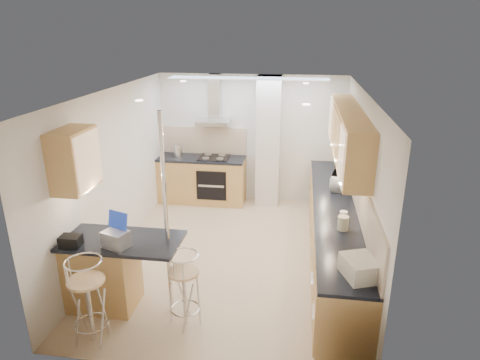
# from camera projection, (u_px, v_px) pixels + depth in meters

# --- Properties ---
(ground) EXTENTS (4.80, 4.80, 0.00)m
(ground) POSITION_uv_depth(u_px,v_px,m) (232.00, 255.00, 6.61)
(ground) COLOR tan
(ground) RESTS_ON ground
(room_shell) EXTENTS (3.64, 4.84, 2.51)m
(room_shell) POSITION_uv_depth(u_px,v_px,m) (257.00, 154.00, 6.39)
(room_shell) COLOR silver
(room_shell) RESTS_ON ground
(right_counter) EXTENTS (0.63, 4.40, 0.92)m
(right_counter) POSITION_uv_depth(u_px,v_px,m) (333.00, 235.00, 6.25)
(right_counter) COLOR tan
(right_counter) RESTS_ON ground
(back_counter) EXTENTS (1.70, 0.63, 0.92)m
(back_counter) POSITION_uv_depth(u_px,v_px,m) (202.00, 179.00, 8.54)
(back_counter) COLOR tan
(back_counter) RESTS_ON ground
(peninsula) EXTENTS (1.47, 0.72, 0.94)m
(peninsula) POSITION_uv_depth(u_px,v_px,m) (123.00, 273.00, 5.25)
(peninsula) COLOR tan
(peninsula) RESTS_ON ground
(microwave) EXTENTS (0.44, 0.56, 0.28)m
(microwave) POSITION_uv_depth(u_px,v_px,m) (344.00, 181.00, 6.69)
(microwave) COLOR white
(microwave) RESTS_ON right_counter
(laptop) EXTENTS (0.34, 0.29, 0.19)m
(laptop) POSITION_uv_depth(u_px,v_px,m) (116.00, 239.00, 4.89)
(laptop) COLOR #9FA2A7
(laptop) RESTS_ON peninsula
(bag) EXTENTS (0.24, 0.18, 0.13)m
(bag) POSITION_uv_depth(u_px,v_px,m) (71.00, 241.00, 4.92)
(bag) COLOR black
(bag) RESTS_ON peninsula
(bar_stool_near) EXTENTS (0.56, 0.56, 1.03)m
(bar_stool_near) POSITION_uv_depth(u_px,v_px,m) (89.00, 301.00, 4.64)
(bar_stool_near) COLOR #D7B274
(bar_stool_near) RESTS_ON ground
(bar_stool_end) EXTENTS (0.49, 0.49, 0.94)m
(bar_stool_end) POSITION_uv_depth(u_px,v_px,m) (184.00, 290.00, 4.93)
(bar_stool_end) COLOR #D7B274
(bar_stool_end) RESTS_ON ground
(jar_a) EXTENTS (0.16, 0.16, 0.18)m
(jar_a) POSITION_uv_depth(u_px,v_px,m) (341.00, 172.00, 7.26)
(jar_a) COLOR beige
(jar_a) RESTS_ON right_counter
(jar_b) EXTENTS (0.14, 0.14, 0.15)m
(jar_b) POSITION_uv_depth(u_px,v_px,m) (333.00, 183.00, 6.77)
(jar_b) COLOR beige
(jar_b) RESTS_ON right_counter
(jar_c) EXTENTS (0.15, 0.15, 0.18)m
(jar_c) POSITION_uv_depth(u_px,v_px,m) (343.00, 223.00, 5.36)
(jar_c) COLOR beige
(jar_c) RESTS_ON right_counter
(jar_d) EXTENTS (0.13, 0.13, 0.13)m
(jar_d) POSITION_uv_depth(u_px,v_px,m) (343.00, 216.00, 5.62)
(jar_d) COLOR white
(jar_d) RESTS_ON right_counter
(bread_bin) EXTENTS (0.42, 0.47, 0.20)m
(bread_bin) POSITION_uv_depth(u_px,v_px,m) (360.00, 268.00, 4.33)
(bread_bin) COLOR beige
(bread_bin) RESTS_ON right_counter
(kettle) EXTENTS (0.16, 0.16, 0.24)m
(kettle) POSITION_uv_depth(u_px,v_px,m) (178.00, 152.00, 8.34)
(kettle) COLOR silver
(kettle) RESTS_ON back_counter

